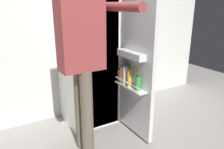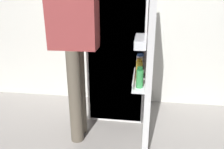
{
  "view_description": "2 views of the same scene",
  "coord_description": "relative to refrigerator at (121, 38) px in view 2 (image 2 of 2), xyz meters",
  "views": [
    {
      "loc": [
        -1.09,
        -1.93,
        1.49
      ],
      "look_at": [
        0.02,
        -0.04,
        0.78
      ],
      "focal_mm": 35.5,
      "sensor_mm": 36.0,
      "label": 1
    },
    {
      "loc": [
        0.27,
        -1.88,
        1.31
      ],
      "look_at": [
        0.01,
        -0.08,
        0.67
      ],
      "focal_mm": 35.24,
      "sensor_mm": 36.0,
      "label": 2
    }
  ],
  "objects": [
    {
      "name": "ground_plane",
      "position": [
        -0.03,
        -0.48,
        -0.89
      ],
      "size": [
        6.91,
        6.91,
        0.0
      ],
      "primitive_type": "plane",
      "color": "gray"
    },
    {
      "name": "refrigerator",
      "position": [
        0.0,
        0.0,
        0.0
      ],
      "size": [
        0.65,
        1.16,
        1.78
      ],
      "color": "white",
      "rests_on": "ground_plane"
    },
    {
      "name": "person",
      "position": [
        -0.33,
        -0.54,
        0.19
      ],
      "size": [
        0.55,
        0.74,
        1.78
      ],
      "color": "#665B4C",
      "rests_on": "ground_plane"
    },
    {
      "name": "kitchen_wall",
      "position": [
        -0.03,
        0.38,
        0.32
      ],
      "size": [
        4.4,
        0.1,
        2.43
      ],
      "primitive_type": "cube",
      "color": "silver",
      "rests_on": "ground_plane"
    }
  ]
}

